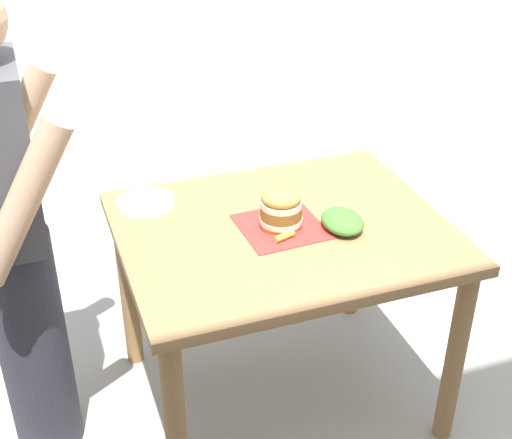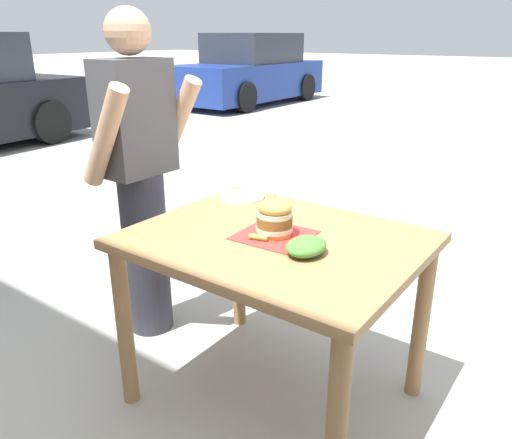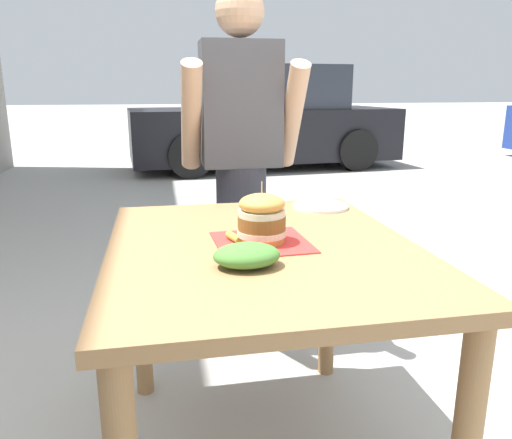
{
  "view_description": "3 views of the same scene",
  "coord_description": "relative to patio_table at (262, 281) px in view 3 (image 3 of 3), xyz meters",
  "views": [
    {
      "loc": [
        -1.97,
        0.8,
        2.1
      ],
      "look_at": [
        0.0,
        0.1,
        0.85
      ],
      "focal_mm": 50.0,
      "sensor_mm": 36.0,
      "label": 1
    },
    {
      "loc": [
        -1.56,
        -1.04,
        1.56
      ],
      "look_at": [
        0.0,
        0.1,
        0.85
      ],
      "focal_mm": 35.0,
      "sensor_mm": 36.0,
      "label": 2
    },
    {
      "loc": [
        -0.29,
        -1.42,
        1.25
      ],
      "look_at": [
        0.0,
        0.1,
        0.85
      ],
      "focal_mm": 35.0,
      "sensor_mm": 36.0,
      "label": 3
    }
  ],
  "objects": [
    {
      "name": "parked_car_near_curb",
      "position": [
        1.4,
        6.64,
        0.05
      ],
      "size": [
        4.32,
        2.09,
        1.6
      ],
      "color": "black",
      "rests_on": "ground"
    },
    {
      "name": "sandwich",
      "position": [
        0.0,
        0.01,
        0.2
      ],
      "size": [
        0.15,
        0.15,
        0.19
      ],
      "color": "gold",
      "rests_on": "serving_paper"
    },
    {
      "name": "patio_table",
      "position": [
        0.0,
        0.0,
        0.0
      ],
      "size": [
        0.92,
        1.14,
        0.8
      ],
      "color": "#9E7247",
      "rests_on": "ground"
    },
    {
      "name": "pickle_spear",
      "position": [
        -0.08,
        0.03,
        0.14
      ],
      "size": [
        0.05,
        0.08,
        0.02
      ],
      "primitive_type": "cylinder",
      "rotation": [
        0.0,
        1.57,
        1.88
      ],
      "color": "#8EA83D",
      "rests_on": "serving_paper"
    },
    {
      "name": "diner_across_table",
      "position": [
        0.08,
        0.89,
        0.21
      ],
      "size": [
        0.55,
        0.35,
        1.69
      ],
      "color": "#33333D",
      "rests_on": "ground"
    },
    {
      "name": "side_salad",
      "position": [
        -0.08,
        -0.19,
        0.15
      ],
      "size": [
        0.18,
        0.14,
        0.06
      ],
      "primitive_type": "ellipsoid",
      "color": "#477F33",
      "rests_on": "patio_table"
    },
    {
      "name": "serving_paper",
      "position": [
        0.0,
        0.01,
        0.13
      ],
      "size": [
        0.29,
        0.29,
        0.0
      ],
      "primitive_type": "cube",
      "rotation": [
        0.0,
        0.0,
        0.05
      ],
      "color": "red",
      "rests_on": "patio_table"
    },
    {
      "name": "side_plate_with_forks",
      "position": [
        0.32,
        0.42,
        0.13
      ],
      "size": [
        0.22,
        0.22,
        0.02
      ],
      "color": "white",
      "rests_on": "patio_table"
    }
  ]
}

